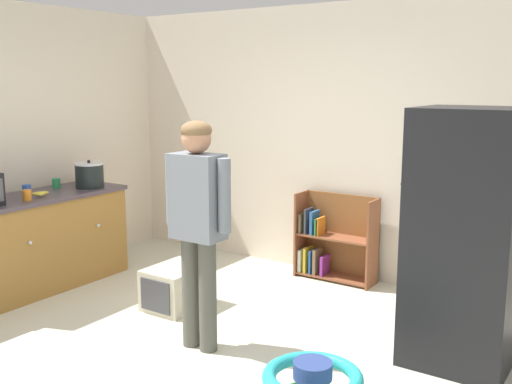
{
  "coord_description": "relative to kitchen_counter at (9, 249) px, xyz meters",
  "views": [
    {
      "loc": [
        2.58,
        -3.08,
        1.95
      ],
      "look_at": [
        0.06,
        0.68,
        1.11
      ],
      "focal_mm": 42.08,
      "sensor_mm": 36.0,
      "label": 1
    }
  ],
  "objects": [
    {
      "name": "banana_bunch",
      "position": [
        0.1,
        0.3,
        0.48
      ],
      "size": [
        0.15,
        0.16,
        0.04
      ],
      "color": "yellow",
      "rests_on": "kitchen_counter"
    },
    {
      "name": "refrigerator",
      "position": [
        3.76,
        0.99,
        0.44
      ],
      "size": [
        0.73,
        0.68,
        1.78
      ],
      "color": "black",
      "rests_on": "ground"
    },
    {
      "name": "blue_cup",
      "position": [
        -0.08,
        0.28,
        0.5
      ],
      "size": [
        0.08,
        0.08,
        0.09
      ],
      "primitive_type": "cylinder",
      "color": "blue",
      "rests_on": "kitchen_counter"
    },
    {
      "name": "back_wall",
      "position": [
        2.2,
        2.3,
        0.9
      ],
      "size": [
        5.2,
        0.06,
        2.7
      ],
      "primitive_type": "cube",
      "color": "beige",
      "rests_on": "ground"
    },
    {
      "name": "left_side_wall",
      "position": [
        -0.43,
        0.78,
        0.9
      ],
      "size": [
        0.06,
        2.99,
        2.7
      ],
      "primitive_type": "cube",
      "color": "silver",
      "rests_on": "ground"
    },
    {
      "name": "standing_person",
      "position": [
        2.11,
        0.13,
        0.56
      ],
      "size": [
        0.57,
        0.22,
        1.68
      ],
      "color": "#55544B",
      "rests_on": "ground"
    },
    {
      "name": "crock_pot",
      "position": [
        0.1,
        0.88,
        0.57
      ],
      "size": [
        0.28,
        0.28,
        0.28
      ],
      "color": "black",
      "rests_on": "kitchen_counter"
    },
    {
      "name": "ground_plane",
      "position": [
        2.2,
        -0.03,
        -0.45
      ],
      "size": [
        12.0,
        12.0,
        0.0
      ],
      "primitive_type": "plane",
      "color": "beige",
      "rests_on": "ground"
    },
    {
      "name": "orange_cup",
      "position": [
        0.16,
        0.11,
        0.5
      ],
      "size": [
        0.08,
        0.08,
        0.09
      ],
      "primitive_type": "cylinder",
      "color": "orange",
      "rests_on": "kitchen_counter"
    },
    {
      "name": "kitchen_counter",
      "position": [
        0.0,
        0.0,
        0.0
      ],
      "size": [
        0.65,
        2.35,
        0.9
      ],
      "color": "olive",
      "rests_on": "ground"
    },
    {
      "name": "pet_carrier",
      "position": [
        1.43,
        0.65,
        -0.27
      ],
      "size": [
        0.42,
        0.55,
        0.36
      ],
      "color": "beige",
      "rests_on": "ground"
    },
    {
      "name": "green_cup",
      "position": [
        -0.16,
        0.67,
        0.5
      ],
      "size": [
        0.08,
        0.08,
        0.09
      ],
      "primitive_type": "cylinder",
      "color": "#29924F",
      "rests_on": "kitchen_counter"
    },
    {
      "name": "bookshelf",
      "position": [
        2.19,
        2.12,
        -0.09
      ],
      "size": [
        0.8,
        0.28,
        0.85
      ],
      "color": "brown",
      "rests_on": "ground"
    }
  ]
}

